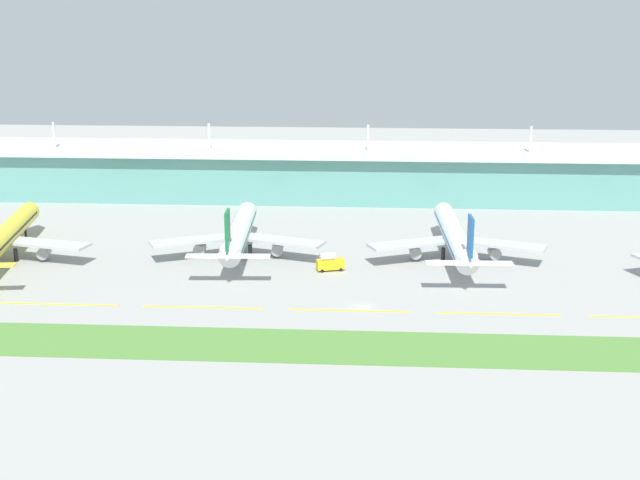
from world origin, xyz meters
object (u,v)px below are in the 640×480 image
fuel_truck (330,262)px  airliner_nearest (4,237)px  airliner_far_middle (455,237)px  airliner_near_middle (239,233)px

fuel_truck → airliner_nearest: bearing=177.5°
airliner_nearest → fuel_truck: bearing=-2.5°
airliner_far_middle → fuel_truck: 36.26m
airliner_nearest → airliner_far_middle: 123.38m
airliner_far_middle → fuel_truck: (-33.69, -12.74, -4.19)m
airliner_near_middle → fuel_truck: airliner_near_middle is taller
airliner_nearest → airliner_far_middle: bearing=4.1°
airliner_far_middle → airliner_near_middle: bearing=-179.6°
fuel_truck → airliner_near_middle: bearing=154.6°
airliner_nearest → fuel_truck: airliner_nearest is taller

